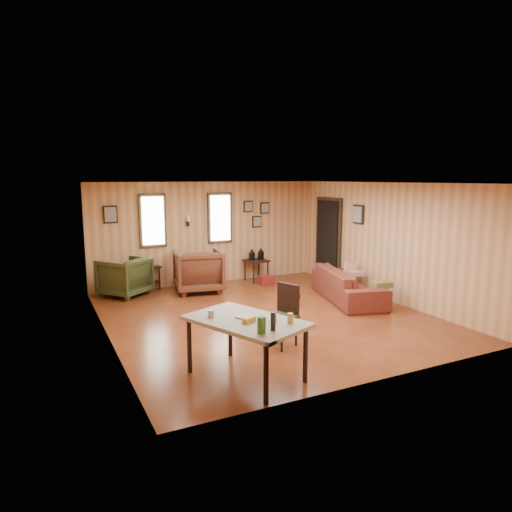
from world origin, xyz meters
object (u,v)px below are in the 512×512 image
(recliner_brown, at_px, (198,269))
(dining_table, at_px, (247,325))
(sofa, at_px, (348,279))
(end_table, at_px, (147,273))
(recliner_green, at_px, (124,275))
(side_table, at_px, (256,259))

(recliner_brown, distance_m, dining_table, 4.56)
(sofa, bearing_deg, end_table, 67.80)
(recliner_brown, bearing_deg, recliner_green, -2.88)
(side_table, distance_m, dining_table, 5.48)
(recliner_green, xyz_separation_m, end_table, (0.55, 0.36, -0.08))
(recliner_brown, relative_size, recliner_green, 1.14)
(sofa, bearing_deg, recliner_green, 75.38)
(recliner_green, height_order, dining_table, dining_table)
(sofa, distance_m, recliner_brown, 3.24)
(side_table, bearing_deg, end_table, 173.21)
(side_table, xyz_separation_m, dining_table, (-2.52, -4.86, 0.14))
(dining_table, bearing_deg, recliner_green, 74.66)
(recliner_green, relative_size, end_table, 1.38)
(recliner_brown, height_order, end_table, recliner_brown)
(recliner_green, bearing_deg, end_table, 175.32)
(recliner_green, bearing_deg, dining_table, 59.78)
(end_table, height_order, dining_table, dining_table)
(sofa, xyz_separation_m, dining_table, (-3.43, -2.44, 0.26))
(end_table, bearing_deg, dining_table, -89.16)
(recliner_brown, distance_m, end_table, 1.21)
(sofa, xyz_separation_m, side_table, (-0.91, 2.42, 0.11))
(sofa, xyz_separation_m, recliner_brown, (-2.52, 2.03, 0.08))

